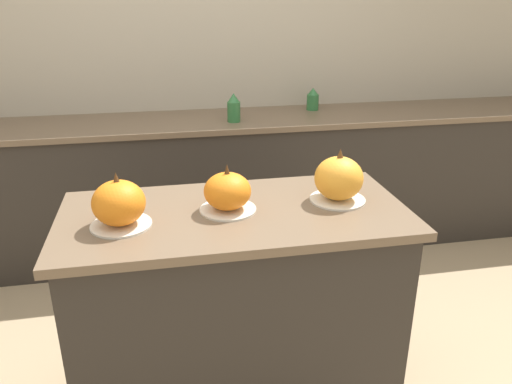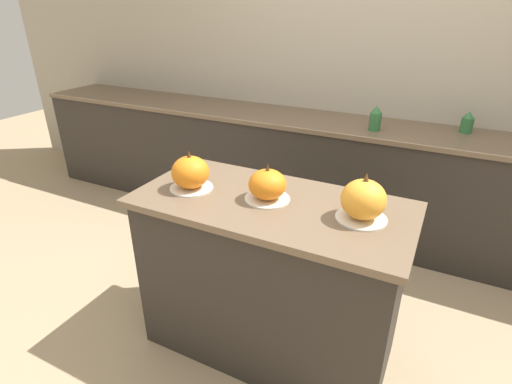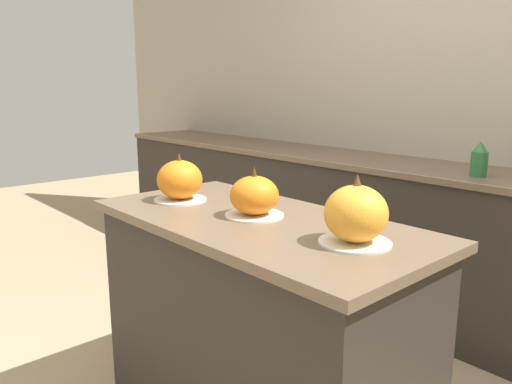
# 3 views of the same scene
# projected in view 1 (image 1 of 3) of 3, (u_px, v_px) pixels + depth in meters

# --- Properties ---
(wall_back) EXTENTS (8.00, 0.06, 2.50)m
(wall_back) POSITION_uv_depth(u_px,v_px,m) (194.00, 62.00, 3.40)
(wall_back) COLOR #B2A893
(wall_back) RESTS_ON ground_plane
(kitchen_island) EXTENTS (1.33, 0.65, 0.91)m
(kitchen_island) POSITION_uv_depth(u_px,v_px,m) (237.00, 310.00, 2.09)
(kitchen_island) COLOR #2D2823
(kitchen_island) RESTS_ON ground_plane
(back_counter) EXTENTS (6.00, 0.60, 0.93)m
(back_counter) POSITION_uv_depth(u_px,v_px,m) (204.00, 186.00, 3.39)
(back_counter) COLOR #2D2823
(back_counter) RESTS_ON ground_plane
(pumpkin_cake_left) EXTENTS (0.22, 0.22, 0.20)m
(pumpkin_cake_left) POSITION_uv_depth(u_px,v_px,m) (119.00, 204.00, 1.76)
(pumpkin_cake_left) COLOR silver
(pumpkin_cake_left) RESTS_ON kitchen_island
(pumpkin_cake_center) EXTENTS (0.22, 0.22, 0.19)m
(pumpkin_cake_center) POSITION_uv_depth(u_px,v_px,m) (227.00, 192.00, 1.89)
(pumpkin_cake_center) COLOR silver
(pumpkin_cake_center) RESTS_ON kitchen_island
(pumpkin_cake_right) EXTENTS (0.22, 0.22, 0.22)m
(pumpkin_cake_right) POSITION_uv_depth(u_px,v_px,m) (339.00, 179.00, 1.98)
(pumpkin_cake_right) COLOR silver
(pumpkin_cake_right) RESTS_ON kitchen_island
(bottle_tall) EXTENTS (0.08, 0.08, 0.18)m
(bottle_tall) POSITION_uv_depth(u_px,v_px,m) (234.00, 108.00, 3.13)
(bottle_tall) COLOR #2D6B38
(bottle_tall) RESTS_ON back_counter
(bottle_short) EXTENTS (0.08, 0.08, 0.15)m
(bottle_short) POSITION_uv_depth(u_px,v_px,m) (313.00, 99.00, 3.45)
(bottle_short) COLOR #2D6B38
(bottle_short) RESTS_ON back_counter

